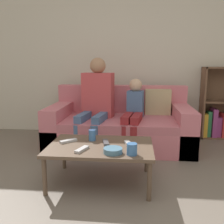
{
  "coord_description": "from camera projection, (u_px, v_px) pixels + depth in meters",
  "views": [
    {
      "loc": [
        0.1,
        -1.28,
        1.11
      ],
      "look_at": [
        -0.17,
        1.46,
        0.58
      ],
      "focal_mm": 40.0,
      "sensor_mm": 36.0,
      "label": 1
    }
  ],
  "objects": [
    {
      "name": "tv_remote_1",
      "position": [
        82.0,
        149.0,
        2.16
      ],
      "size": [
        0.1,
        0.18,
        0.02
      ],
      "rotation": [
        0.0,
        0.0,
        -0.35
      ],
      "color": "#B7B7BC",
      "rests_on": "coffee_table"
    },
    {
      "name": "snack_bowl",
      "position": [
        113.0,
        151.0,
        2.1
      ],
      "size": [
        0.16,
        0.16,
        0.05
      ],
      "color": "teal",
      "rests_on": "coffee_table"
    },
    {
      "name": "tv_remote_3",
      "position": [
        68.0,
        141.0,
        2.4
      ],
      "size": [
        0.16,
        0.15,
        0.02
      ],
      "rotation": [
        0.0,
        0.0,
        -0.82
      ],
      "color": "#B7B7BC",
      "rests_on": "coffee_table"
    },
    {
      "name": "couch",
      "position": [
        121.0,
        126.0,
        3.45
      ],
      "size": [
        1.89,
        1.0,
        0.8
      ],
      "color": "#D1707F",
      "rests_on": "ground_plane"
    },
    {
      "name": "person_child",
      "position": [
        134.0,
        111.0,
        3.23
      ],
      "size": [
        0.3,
        0.69,
        0.92
      ],
      "rotation": [
        0.0,
        0.0,
        -0.14
      ],
      "color": "maroon",
      "rests_on": "ground_plane"
    },
    {
      "name": "tv_remote_0",
      "position": [
        106.0,
        142.0,
        2.36
      ],
      "size": [
        0.08,
        0.18,
        0.02
      ],
      "rotation": [
        0.0,
        0.0,
        0.22
      ],
      "color": "#47474C",
      "rests_on": "coffee_table"
    },
    {
      "name": "wall_back",
      "position": [
        130.0,
        52.0,
        3.9
      ],
      "size": [
        12.0,
        0.06,
        2.6
      ],
      "color": "beige",
      "rests_on": "ground_plane"
    },
    {
      "name": "tv_remote_2",
      "position": [
        129.0,
        144.0,
        2.31
      ],
      "size": [
        0.09,
        0.18,
        0.02
      ],
      "rotation": [
        0.0,
        0.0,
        0.29
      ],
      "color": "#B7B7BC",
      "rests_on": "coffee_table"
    },
    {
      "name": "cup_near",
      "position": [
        132.0,
        149.0,
        2.06
      ],
      "size": [
        0.09,
        0.09,
        0.1
      ],
      "color": "#3D70B2",
      "rests_on": "coffee_table"
    },
    {
      "name": "coffee_table",
      "position": [
        101.0,
        149.0,
        2.32
      ],
      "size": [
        0.96,
        0.65,
        0.37
      ],
      "color": "brown",
      "rests_on": "ground_plane"
    },
    {
      "name": "bookshelf",
      "position": [
        220.0,
        112.0,
        3.79
      ],
      "size": [
        0.6,
        0.28,
        1.07
      ],
      "color": "brown",
      "rests_on": "ground_plane"
    },
    {
      "name": "cup_far",
      "position": [
        92.0,
        135.0,
        2.44
      ],
      "size": [
        0.07,
        0.07,
        0.11
      ],
      "color": "#3D70B2",
      "rests_on": "coffee_table"
    },
    {
      "name": "person_adult",
      "position": [
        96.0,
        97.0,
        3.32
      ],
      "size": [
        0.46,
        0.72,
        1.19
      ],
      "rotation": [
        0.0,
        0.0,
        -0.15
      ],
      "color": "#476693",
      "rests_on": "ground_plane"
    }
  ]
}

